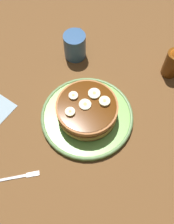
% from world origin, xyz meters
% --- Properties ---
extents(ground_plane, '(1.40, 1.40, 0.03)m').
position_xyz_m(ground_plane, '(0.00, 0.00, -0.01)').
color(ground_plane, brown).
extents(plate, '(0.27, 0.27, 0.02)m').
position_xyz_m(plate, '(0.00, 0.00, 0.01)').
color(plate, '#72B74C').
rests_on(plate, ground_plane).
extents(pancake_stack, '(0.18, 0.18, 0.06)m').
position_xyz_m(pancake_stack, '(0.00, -0.00, 0.05)').
color(pancake_stack, '#AE6336').
rests_on(pancake_stack, plate).
extents(banana_slice_0, '(0.03, 0.03, 0.01)m').
position_xyz_m(banana_slice_0, '(0.00, 0.01, 0.08)').
color(banana_slice_0, '#ECEEB9').
rests_on(banana_slice_0, pancake_stack).
extents(banana_slice_1, '(0.03, 0.03, 0.01)m').
position_xyz_m(banana_slice_1, '(0.02, 0.04, 0.08)').
color(banana_slice_1, '#F5E3BB').
rests_on(banana_slice_1, pancake_stack).
extents(banana_slice_2, '(0.03, 0.03, 0.01)m').
position_xyz_m(banana_slice_2, '(0.02, -0.04, 0.08)').
color(banana_slice_2, '#F4F4B5').
rests_on(banana_slice_2, pancake_stack).
extents(banana_slice_3, '(0.03, 0.03, 0.01)m').
position_xyz_m(banana_slice_3, '(0.04, -0.01, 0.08)').
color(banana_slice_3, '#EFEFC1').
rests_on(banana_slice_3, pancake_stack).
extents(banana_slice_4, '(0.03, 0.03, 0.01)m').
position_xyz_m(banana_slice_4, '(-0.03, 0.04, 0.08)').
color(banana_slice_4, '#FDF0B3').
rests_on(banana_slice_4, pancake_stack).
extents(coffee_mug, '(0.11, 0.07, 0.09)m').
position_xyz_m(coffee_mug, '(0.23, 0.10, 0.05)').
color(coffee_mug, '#33598C').
rests_on(coffee_mug, ground_plane).
extents(fork, '(0.07, 0.12, 0.01)m').
position_xyz_m(fork, '(-0.22, 0.13, 0.00)').
color(fork, silver).
rests_on(fork, ground_plane).
extents(syrup_bottle, '(0.05, 0.05, 0.12)m').
position_xyz_m(syrup_bottle, '(0.23, -0.21, 0.06)').
color(syrup_bottle, brown).
rests_on(syrup_bottle, ground_plane).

